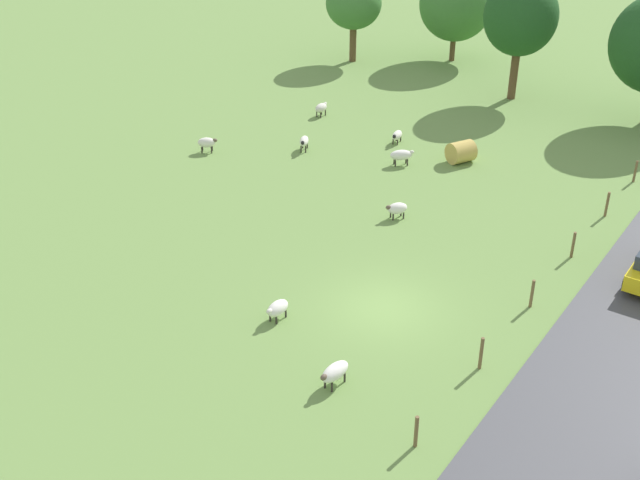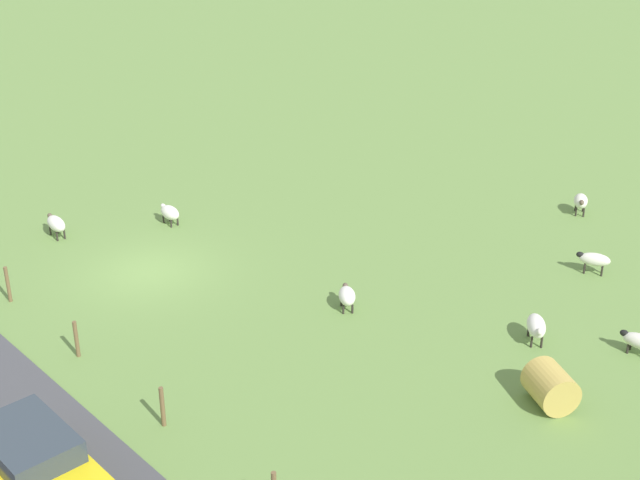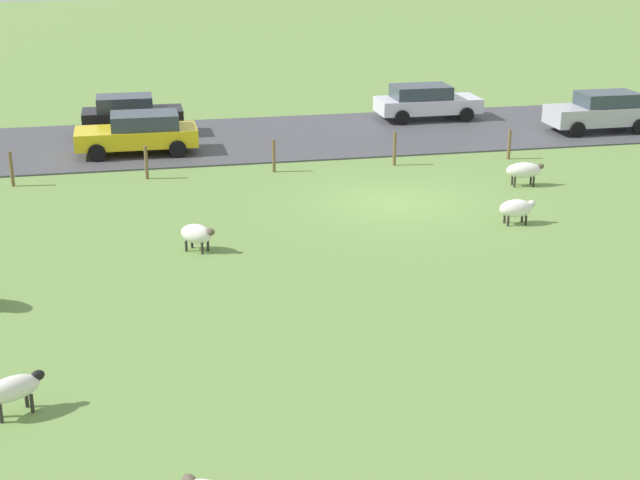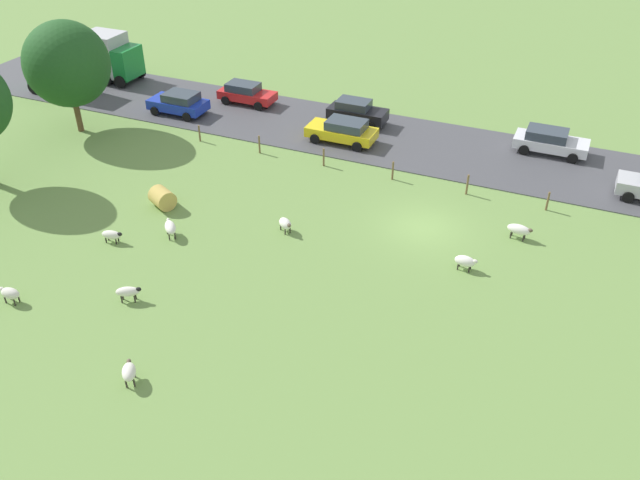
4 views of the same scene
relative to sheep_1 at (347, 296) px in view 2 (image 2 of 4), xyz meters
The scene contains 13 objects.
ground_plane 7.24m from the sheep_1, 63.64° to the right, with size 160.00×160.00×0.00m, color #6B8E47.
sheep_1 is the anchor object (origin of this frame).
sheep_2 11.95m from the sheep_1, 69.69° to the right, with size 0.64×1.31×0.80m.
sheep_3 8.85m from the sheep_1, 153.70° to the left, with size 0.88×1.16×0.75m.
sheep_4 12.04m from the sheep_1, behind, with size 1.07×0.97×0.81m.
sheep_5 5.88m from the sheep_1, 117.85° to the left, with size 1.19×1.17×0.82m.
sheep_6 8.79m from the sheep_1, 119.95° to the left, with size 0.64×1.15×0.67m.
sheep_7 9.32m from the sheep_1, 87.57° to the right, with size 0.55×1.11×0.75m.
hay_bale_0 7.29m from the sheep_1, 93.27° to the left, with size 1.12×1.12×1.27m, color tan.
fence_post_1 10.87m from the sheep_1, 45.38° to the right, with size 0.12×0.12×1.24m, color brown.
fence_post_2 8.32m from the sheep_1, 23.47° to the right, with size 0.12×0.12×1.16m, color brown.
fence_post_3 7.71m from the sheep_1, ahead, with size 0.12×0.12×1.16m, color brown.
car_1 11.24m from the sheep_1, ahead, with size 2.13×4.51×1.52m.
Camera 2 is at (14.10, 24.00, 14.10)m, focal length 49.99 mm.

